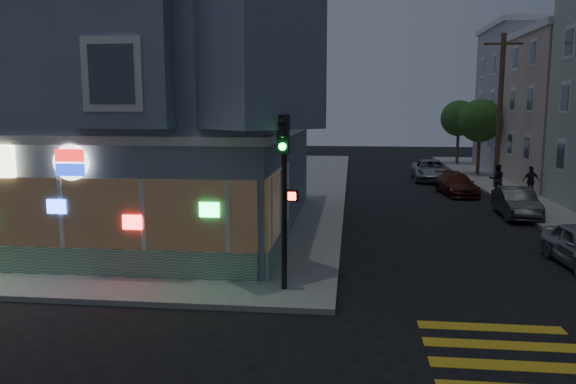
% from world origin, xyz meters
% --- Properties ---
extents(ground, '(120.00, 120.00, 0.00)m').
position_xyz_m(ground, '(0.00, 0.00, 0.00)').
color(ground, black).
rests_on(ground, ground).
extents(sidewalk_nw, '(33.00, 42.00, 0.15)m').
position_xyz_m(sidewalk_nw, '(-13.50, 23.00, 0.07)').
color(sidewalk_nw, gray).
rests_on(sidewalk_nw, ground).
extents(corner_building, '(14.60, 14.60, 11.40)m').
position_xyz_m(corner_building, '(-6.00, 10.98, 5.82)').
color(corner_building, slate).
rests_on(corner_building, sidewalk_nw).
extents(row_house_d, '(12.00, 8.60, 10.50)m').
position_xyz_m(row_house_d, '(19.50, 34.00, 5.40)').
color(row_house_d, '#A9A5B5').
rests_on(row_house_d, sidewalk_ne).
extents(utility_pole, '(2.20, 0.30, 9.00)m').
position_xyz_m(utility_pole, '(12.00, 24.00, 4.80)').
color(utility_pole, '#4C3826').
rests_on(utility_pole, sidewalk_ne).
extents(street_tree_near, '(3.00, 3.00, 5.30)m').
position_xyz_m(street_tree_near, '(12.20, 30.00, 3.94)').
color(street_tree_near, '#4C3826').
rests_on(street_tree_near, sidewalk_ne).
extents(street_tree_far, '(3.00, 3.00, 5.30)m').
position_xyz_m(street_tree_far, '(12.20, 38.00, 3.94)').
color(street_tree_far, '#4C3826').
rests_on(street_tree_far, sidewalk_ne).
extents(pedestrian_a, '(0.81, 0.63, 1.65)m').
position_xyz_m(pedestrian_a, '(11.30, 20.93, 0.97)').
color(pedestrian_a, black).
rests_on(pedestrian_a, sidewalk_ne).
extents(pedestrian_b, '(1.00, 0.61, 1.59)m').
position_xyz_m(pedestrian_b, '(13.00, 20.62, 0.95)').
color(pedestrian_b, '#25232B').
rests_on(pedestrian_b, sidewalk_ne).
extents(parked_car_b, '(1.51, 4.05, 1.32)m').
position_xyz_m(parked_car_b, '(10.70, 14.98, 0.66)').
color(parked_car_b, '#36393B').
rests_on(parked_car_b, ground).
extents(parked_car_c, '(2.14, 4.25, 1.19)m').
position_xyz_m(parked_car_c, '(9.21, 21.21, 0.59)').
color(parked_car_c, '#511C12').
rests_on(parked_car_c, ground).
extents(parked_car_d, '(2.46, 5.06, 1.39)m').
position_xyz_m(parked_car_d, '(8.60, 27.38, 0.69)').
color(parked_car_d, '#94979D').
rests_on(parked_car_d, ground).
extents(traffic_signal, '(0.54, 0.52, 4.60)m').
position_xyz_m(traffic_signal, '(1.63, 3.28, 3.26)').
color(traffic_signal, black).
rests_on(traffic_signal, sidewalk_nw).
extents(fire_hydrant, '(0.43, 0.25, 0.75)m').
position_xyz_m(fire_hydrant, '(11.30, 15.34, 0.54)').
color(fire_hydrant, silver).
rests_on(fire_hydrant, sidewalk_ne).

